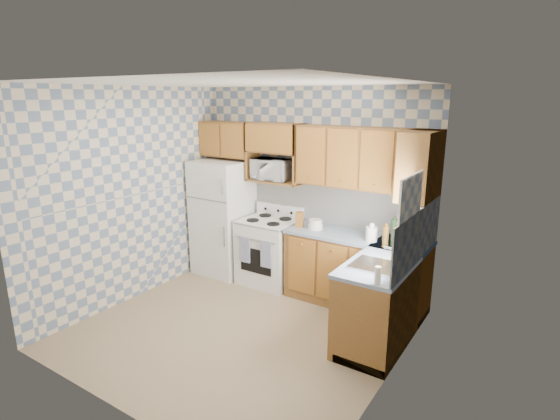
# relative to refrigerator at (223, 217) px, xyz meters

# --- Properties ---
(floor) EXTENTS (3.40, 3.40, 0.00)m
(floor) POSITION_rel_refrigerator_xyz_m (1.27, -1.25, -0.84)
(floor) COLOR #8A7555
(floor) RESTS_ON ground
(back_wall) EXTENTS (3.40, 0.02, 2.70)m
(back_wall) POSITION_rel_refrigerator_xyz_m (1.27, 0.35, 0.51)
(back_wall) COLOR slate
(back_wall) RESTS_ON ground
(right_wall) EXTENTS (0.02, 3.20, 2.70)m
(right_wall) POSITION_rel_refrigerator_xyz_m (2.97, -1.25, 0.51)
(right_wall) COLOR slate
(right_wall) RESTS_ON ground
(backsplash_back) EXTENTS (2.60, 0.02, 0.56)m
(backsplash_back) POSITION_rel_refrigerator_xyz_m (1.68, 0.34, 0.36)
(backsplash_back) COLOR silver
(backsplash_back) RESTS_ON back_wall
(backsplash_right) EXTENTS (0.02, 1.60, 0.56)m
(backsplash_right) POSITION_rel_refrigerator_xyz_m (2.96, -0.45, 0.36)
(backsplash_right) COLOR silver
(backsplash_right) RESTS_ON right_wall
(refrigerator) EXTENTS (0.75, 0.70, 1.68)m
(refrigerator) POSITION_rel_refrigerator_xyz_m (0.00, 0.00, 0.00)
(refrigerator) COLOR silver
(refrigerator) RESTS_ON floor
(stove_body) EXTENTS (0.76, 0.65, 0.90)m
(stove_body) POSITION_rel_refrigerator_xyz_m (0.80, 0.03, -0.39)
(stove_body) COLOR silver
(stove_body) RESTS_ON floor
(cooktop) EXTENTS (0.76, 0.65, 0.02)m
(cooktop) POSITION_rel_refrigerator_xyz_m (0.80, 0.03, 0.07)
(cooktop) COLOR silver
(cooktop) RESTS_ON stove_body
(backguard) EXTENTS (0.76, 0.08, 0.17)m
(backguard) POSITION_rel_refrigerator_xyz_m (0.80, 0.30, 0.16)
(backguard) COLOR silver
(backguard) RESTS_ON cooktop
(dish_towel_left) EXTENTS (0.17, 0.02, 0.35)m
(dish_towel_left) POSITION_rel_refrigerator_xyz_m (0.63, -0.32, -0.29)
(dish_towel_left) COLOR navy
(dish_towel_left) RESTS_ON stove_body
(dish_towel_right) EXTENTS (0.17, 0.02, 0.35)m
(dish_towel_right) POSITION_rel_refrigerator_xyz_m (0.99, -0.32, -0.29)
(dish_towel_right) COLOR navy
(dish_towel_right) RESTS_ON stove_body
(base_cabinets_back) EXTENTS (1.75, 0.60, 0.88)m
(base_cabinets_back) POSITION_rel_refrigerator_xyz_m (2.10, 0.05, -0.40)
(base_cabinets_back) COLOR brown
(base_cabinets_back) RESTS_ON floor
(base_cabinets_right) EXTENTS (0.60, 1.60, 0.88)m
(base_cabinets_right) POSITION_rel_refrigerator_xyz_m (2.67, -0.45, -0.40)
(base_cabinets_right) COLOR brown
(base_cabinets_right) RESTS_ON floor
(countertop_back) EXTENTS (1.77, 0.63, 0.04)m
(countertop_back) POSITION_rel_refrigerator_xyz_m (2.10, 0.05, 0.06)
(countertop_back) COLOR slate
(countertop_back) RESTS_ON base_cabinets_back
(countertop_right) EXTENTS (0.63, 1.60, 0.04)m
(countertop_right) POSITION_rel_refrigerator_xyz_m (2.67, -0.45, 0.06)
(countertop_right) COLOR slate
(countertop_right) RESTS_ON base_cabinets_right
(upper_cabinets_back) EXTENTS (1.75, 0.33, 0.74)m
(upper_cabinets_back) POSITION_rel_refrigerator_xyz_m (2.10, 0.19, 1.01)
(upper_cabinets_back) COLOR brown
(upper_cabinets_back) RESTS_ON back_wall
(upper_cabinets_fridge) EXTENTS (0.82, 0.33, 0.50)m
(upper_cabinets_fridge) POSITION_rel_refrigerator_xyz_m (-0.02, 0.19, 1.13)
(upper_cabinets_fridge) COLOR brown
(upper_cabinets_fridge) RESTS_ON back_wall
(upper_cabinets_right) EXTENTS (0.33, 0.70, 0.74)m
(upper_cabinets_right) POSITION_rel_refrigerator_xyz_m (2.81, 0.00, 1.01)
(upper_cabinets_right) COLOR brown
(upper_cabinets_right) RESTS_ON right_wall
(microwave_shelf) EXTENTS (0.80, 0.33, 0.03)m
(microwave_shelf) POSITION_rel_refrigerator_xyz_m (0.80, 0.19, 0.60)
(microwave_shelf) COLOR brown
(microwave_shelf) RESTS_ON back_wall
(microwave) EXTENTS (0.56, 0.40, 0.29)m
(microwave) POSITION_rel_refrigerator_xyz_m (0.74, 0.21, 0.76)
(microwave) COLOR silver
(microwave) RESTS_ON microwave_shelf
(sink) EXTENTS (0.48, 0.40, 0.03)m
(sink) POSITION_rel_refrigerator_xyz_m (2.67, -0.80, 0.09)
(sink) COLOR #B7B7BC
(sink) RESTS_ON countertop_right
(window) EXTENTS (0.02, 0.66, 0.86)m
(window) POSITION_rel_refrigerator_xyz_m (2.96, -0.80, 0.61)
(window) COLOR white
(window) RESTS_ON right_wall
(bottle_0) EXTENTS (0.07, 0.07, 0.31)m
(bottle_0) POSITION_rel_refrigerator_xyz_m (2.60, -0.10, 0.24)
(bottle_0) COLOR black
(bottle_0) RESTS_ON countertop_back
(bottle_1) EXTENTS (0.07, 0.07, 0.29)m
(bottle_1) POSITION_rel_refrigerator_xyz_m (2.70, -0.16, 0.23)
(bottle_1) COLOR black
(bottle_1) RESTS_ON countertop_back
(bottle_2) EXTENTS (0.07, 0.07, 0.27)m
(bottle_2) POSITION_rel_refrigerator_xyz_m (2.75, -0.06, 0.22)
(bottle_2) COLOR #4C3412
(bottle_2) RESTS_ON countertop_back
(bottle_3) EXTENTS (0.07, 0.07, 0.25)m
(bottle_3) POSITION_rel_refrigerator_xyz_m (2.53, -0.18, 0.21)
(bottle_3) COLOR #4C3412
(bottle_3) RESTS_ON countertop_back
(knife_block) EXTENTS (0.11, 0.11, 0.20)m
(knife_block) POSITION_rel_refrigerator_xyz_m (1.32, -0.03, 0.18)
(knife_block) COLOR brown
(knife_block) RESTS_ON countertop_back
(electric_kettle) EXTENTS (0.14, 0.14, 0.17)m
(electric_kettle) POSITION_rel_refrigerator_xyz_m (2.33, -0.08, 0.17)
(electric_kettle) COLOR silver
(electric_kettle) RESTS_ON countertop_back
(food_containers) EXTENTS (0.19, 0.19, 0.13)m
(food_containers) POSITION_rel_refrigerator_xyz_m (1.54, -0.00, 0.14)
(food_containers) COLOR beige
(food_containers) RESTS_ON countertop_back
(soap_bottle) EXTENTS (0.06, 0.06, 0.17)m
(soap_bottle) POSITION_rel_refrigerator_xyz_m (2.83, -1.20, 0.17)
(soap_bottle) COLOR beige
(soap_bottle) RESTS_ON countertop_right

